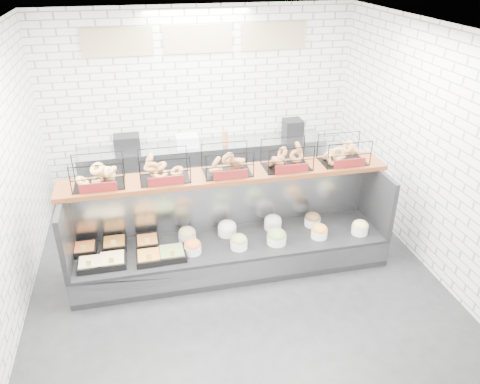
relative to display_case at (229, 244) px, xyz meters
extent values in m
plane|color=black|center=(0.02, -0.34, -0.33)|extent=(5.50, 5.50, 0.00)
cube|color=white|center=(0.02, 2.41, 1.17)|extent=(5.00, 0.02, 3.00)
cube|color=white|center=(2.52, -0.34, 1.17)|extent=(0.02, 5.50, 3.00)
cube|color=white|center=(0.02, -0.34, 2.67)|extent=(5.00, 5.50, 0.02)
cube|color=#CDBA8E|center=(-1.18, 2.38, 2.17)|extent=(1.05, 0.03, 0.42)
cube|color=#CDBA8E|center=(0.02, 2.38, 2.17)|extent=(1.05, 0.03, 0.42)
cube|color=#CDBA8E|center=(1.22, 2.38, 2.17)|extent=(1.05, 0.03, 0.42)
cube|color=black|center=(0.02, -0.04, -0.13)|extent=(4.00, 0.90, 0.40)
cube|color=#93969B|center=(0.02, -0.48, -0.11)|extent=(4.00, 0.03, 0.28)
cube|color=#93969B|center=(0.02, 0.37, 0.47)|extent=(4.00, 0.08, 0.80)
cube|color=black|center=(-1.95, -0.04, 0.47)|extent=(0.06, 0.90, 0.80)
cube|color=black|center=(1.99, -0.04, 0.47)|extent=(0.06, 0.90, 0.80)
cube|color=black|center=(-1.72, -0.24, 0.11)|extent=(0.28, 0.28, 0.08)
cube|color=#D9C386|center=(-1.72, -0.24, 0.15)|extent=(0.24, 0.24, 0.04)
cube|color=gold|center=(-1.72, -0.34, 0.20)|extent=(0.06, 0.01, 0.08)
cube|color=black|center=(-1.80, 0.10, 0.11)|extent=(0.28, 0.28, 0.08)
cube|color=orange|center=(-1.80, 0.10, 0.15)|extent=(0.24, 0.24, 0.04)
cube|color=gold|center=(-1.80, 0.00, 0.20)|extent=(0.06, 0.01, 0.08)
cube|color=black|center=(-1.46, -0.22, 0.11)|extent=(0.32, 0.32, 0.08)
cube|color=#F7CE7E|center=(-1.46, -0.22, 0.15)|extent=(0.27, 0.27, 0.04)
cube|color=gold|center=(-1.46, -0.33, 0.20)|extent=(0.06, 0.01, 0.08)
cube|color=black|center=(-1.44, 0.14, 0.11)|extent=(0.30, 0.30, 0.08)
cube|color=#C67C2A|center=(-1.44, 0.14, 0.15)|extent=(0.25, 0.25, 0.04)
cube|color=gold|center=(-1.44, 0.04, 0.20)|extent=(0.06, 0.01, 0.08)
cube|color=black|center=(-1.03, -0.25, 0.11)|extent=(0.30, 0.30, 0.08)
cube|color=orange|center=(-1.03, -0.25, 0.15)|extent=(0.26, 0.26, 0.04)
cube|color=gold|center=(-1.03, -0.36, 0.20)|extent=(0.06, 0.01, 0.08)
cube|color=black|center=(-1.04, 0.09, 0.11)|extent=(0.29, 0.29, 0.08)
cube|color=orange|center=(-1.04, 0.09, 0.15)|extent=(0.24, 0.24, 0.04)
cube|color=gold|center=(-1.04, -0.01, 0.20)|extent=(0.06, 0.01, 0.08)
cube|color=black|center=(-0.76, -0.23, 0.11)|extent=(0.33, 0.33, 0.08)
cube|color=olive|center=(-0.76, -0.23, 0.15)|extent=(0.28, 0.28, 0.04)
cube|color=gold|center=(-0.76, -0.34, 0.20)|extent=(0.06, 0.01, 0.08)
cylinder|color=white|center=(-0.50, -0.20, 0.13)|extent=(0.21, 0.21, 0.11)
ellipsoid|color=orange|center=(-0.50, -0.20, 0.19)|extent=(0.21, 0.21, 0.14)
cylinder|color=white|center=(-0.53, 0.09, 0.13)|extent=(0.23, 0.23, 0.11)
ellipsoid|color=tan|center=(-0.53, 0.09, 0.19)|extent=(0.22, 0.22, 0.15)
cylinder|color=white|center=(0.08, -0.22, 0.13)|extent=(0.22, 0.22, 0.11)
ellipsoid|color=#85964C|center=(0.08, -0.22, 0.19)|extent=(0.21, 0.21, 0.15)
cylinder|color=white|center=(0.00, 0.12, 0.13)|extent=(0.25, 0.25, 0.11)
ellipsoid|color=white|center=(0.00, 0.12, 0.19)|extent=(0.24, 0.24, 0.17)
cylinder|color=white|center=(0.57, -0.22, 0.13)|extent=(0.25, 0.25, 0.11)
ellipsoid|color=#73924A|center=(0.57, -0.22, 0.19)|extent=(0.24, 0.24, 0.17)
cylinder|color=white|center=(0.62, 0.14, 0.13)|extent=(0.23, 0.23, 0.11)
ellipsoid|color=silver|center=(0.62, 0.14, 0.19)|extent=(0.23, 0.23, 0.16)
cylinder|color=white|center=(1.15, -0.21, 0.13)|extent=(0.21, 0.21, 0.11)
ellipsoid|color=orange|center=(1.15, -0.21, 0.19)|extent=(0.21, 0.21, 0.15)
cylinder|color=white|center=(1.16, 0.09, 0.13)|extent=(0.21, 0.21, 0.11)
ellipsoid|color=brown|center=(1.16, 0.09, 0.19)|extent=(0.21, 0.21, 0.15)
cylinder|color=white|center=(1.70, -0.24, 0.13)|extent=(0.22, 0.22, 0.11)
ellipsoid|color=#CEBF69|center=(1.70, -0.24, 0.19)|extent=(0.21, 0.21, 0.15)
cube|color=#532711|center=(0.02, 0.18, 0.90)|extent=(4.10, 0.50, 0.06)
cube|color=black|center=(-1.51, 0.18, 1.10)|extent=(0.60, 0.38, 0.34)
cube|color=maroon|center=(-1.51, -0.02, 1.00)|extent=(0.42, 0.02, 0.11)
cube|color=black|center=(-0.75, 0.18, 1.10)|extent=(0.60, 0.38, 0.34)
cube|color=maroon|center=(-0.75, -0.02, 1.00)|extent=(0.42, 0.02, 0.11)
cube|color=black|center=(0.02, 0.18, 1.10)|extent=(0.60, 0.38, 0.34)
cube|color=maroon|center=(0.02, -0.02, 1.00)|extent=(0.42, 0.02, 0.11)
cube|color=black|center=(0.79, 0.18, 1.10)|extent=(0.60, 0.38, 0.34)
cube|color=maroon|center=(0.79, -0.02, 1.00)|extent=(0.42, 0.02, 0.11)
cube|color=black|center=(1.55, 0.18, 1.10)|extent=(0.60, 0.38, 0.34)
cube|color=maroon|center=(1.55, -0.02, 1.00)|extent=(0.42, 0.02, 0.11)
cube|color=#93969B|center=(0.02, 2.09, 0.12)|extent=(4.00, 0.60, 0.90)
cube|color=black|center=(-1.21, 2.10, 0.69)|extent=(0.40, 0.30, 0.24)
cube|color=silver|center=(-0.27, 2.06, 0.66)|extent=(0.35, 0.28, 0.18)
cylinder|color=#BC682F|center=(0.35, 2.02, 0.68)|extent=(0.09, 0.09, 0.22)
cube|color=black|center=(1.52, 2.08, 0.72)|extent=(0.30, 0.30, 0.30)
camera|label=1|loc=(-0.98, -4.97, 3.42)|focal=35.00mm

